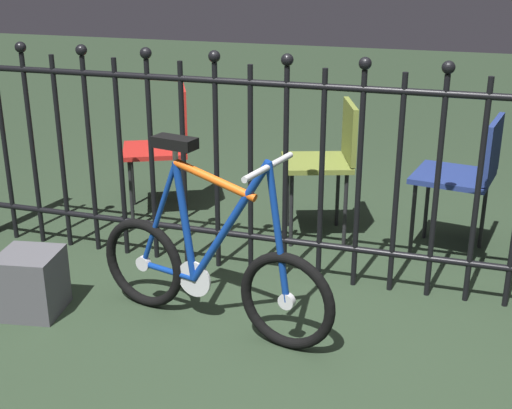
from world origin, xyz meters
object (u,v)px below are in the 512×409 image
bicycle (210,267)px  chair_red (167,138)px  chair_navy (467,170)px  display_crate (31,283)px  chair_olive (329,155)px

bicycle → chair_red: size_ratio=1.44×
chair_navy → display_crate: (-1.96, -1.32, -0.36)m
chair_red → display_crate: (-0.07, -1.47, -0.36)m
chair_navy → chair_red: 1.90m
chair_navy → chair_red: size_ratio=0.96×
chair_navy → display_crate: size_ratio=2.64×
bicycle → chair_navy: (1.08, 1.18, 0.22)m
chair_olive → chair_navy: (0.80, -0.06, -0.01)m
chair_olive → chair_red: 1.11m
chair_red → display_crate: size_ratio=2.74×
chair_navy → chair_red: bearing=175.6°
bicycle → chair_navy: bearing=47.3°
chair_navy → chair_red: chair_red is taller
bicycle → chair_red: bearing=121.6°
chair_red → chair_navy: bearing=-4.4°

